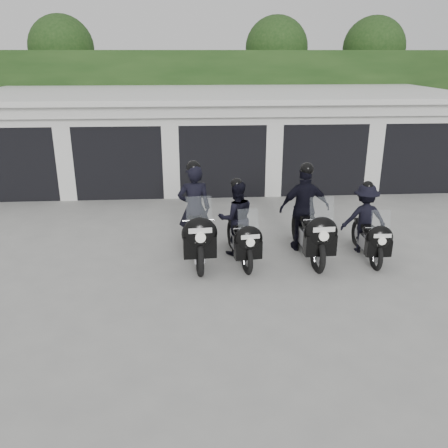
{
  "coord_description": "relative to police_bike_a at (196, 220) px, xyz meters",
  "views": [
    {
      "loc": [
        -0.94,
        -8.53,
        4.2
      ],
      "look_at": [
        -0.33,
        0.14,
        1.05
      ],
      "focal_mm": 38.0,
      "sensor_mm": 36.0,
      "label": 1
    }
  ],
  "objects": [
    {
      "name": "ground",
      "position": [
        0.88,
        -0.99,
        -0.84
      ],
      "size": [
        80.0,
        80.0,
        0.0
      ],
      "primitive_type": "plane",
      "color": "#9A9994",
      "rests_on": "ground"
    },
    {
      "name": "police_bike_b",
      "position": [
        0.9,
        -0.05,
        -0.1
      ],
      "size": [
        0.9,
        2.03,
        1.77
      ],
      "rotation": [
        0.0,
        0.0,
        0.14
      ],
      "color": "black",
      "rests_on": "ground"
    },
    {
      "name": "police_bike_c",
      "position": [
        2.41,
        0.07,
        0.03
      ],
      "size": [
        1.15,
        2.37,
        2.06
      ],
      "rotation": [
        0.0,
        0.0,
        0.05
      ],
      "color": "black",
      "rests_on": "ground"
    },
    {
      "name": "background_vegetation",
      "position": [
        1.25,
        11.93,
        1.93
      ],
      "size": [
        20.0,
        3.9,
        5.8
      ],
      "color": "#193513",
      "rests_on": "ground"
    },
    {
      "name": "garage_block",
      "position": [
        0.88,
        7.07,
        0.58
      ],
      "size": [
        16.4,
        6.8,
        2.96
      ],
      "color": "silver",
      "rests_on": "ground"
    },
    {
      "name": "police_bike_a",
      "position": [
        0.0,
        0.0,
        0.0
      ],
      "size": [
        0.83,
        2.44,
        2.12
      ],
      "rotation": [
        0.0,
        0.0,
        0.07
      ],
      "color": "black",
      "rests_on": "ground"
    },
    {
      "name": "police_bike_d",
      "position": [
        3.7,
        -0.08,
        -0.13
      ],
      "size": [
        1.02,
        1.92,
        1.67
      ],
      "rotation": [
        0.0,
        0.0,
        -0.03
      ],
      "color": "black",
      "rests_on": "ground"
    }
  ]
}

